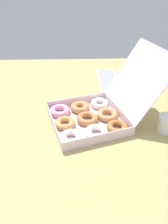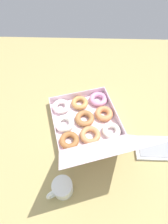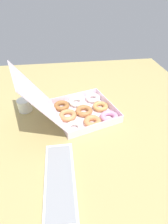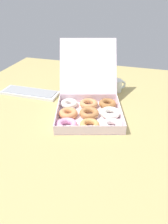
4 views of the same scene
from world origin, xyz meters
TOP-DOWN VIEW (x-y plane):
  - ground_plane at (0.00, 0.00)cm, footprint 180.00×180.00cm
  - donut_box at (1.33, -1.18)cm, footprint 49.91×62.92cm
  - coffee_mug at (10.89, 34.57)cm, footprint 11.31×9.42cm

SIDE VIEW (x-z plane):
  - ground_plane at x=0.00cm, z-range -2.00..0.00cm
  - donut_box at x=1.33cm, z-range -13.74..21.53cm
  - coffee_mug at x=10.89cm, z-range 0.11..8.27cm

